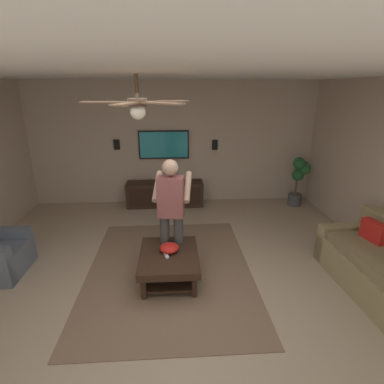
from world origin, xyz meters
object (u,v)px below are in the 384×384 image
object	(u,v)px
wall_speaker_left	(215,145)
person_standing	(171,208)
vase_round	(170,177)
coffee_table	(169,260)
bowl	(169,248)
media_console	(165,194)
remote_black	(165,252)
remote_white	(166,255)
tv	(164,145)
ceiling_fan	(138,105)
potted_plant_tall	(299,177)
wall_speaker_right	(117,145)

from	to	relation	value
wall_speaker_left	person_standing	bearing A→B (deg)	160.20
person_standing	vase_round	bearing A→B (deg)	8.84
coffee_table	vase_round	xyz separation A→B (m)	(2.86, -0.02, 0.36)
person_standing	bowl	bearing A→B (deg)	-179.11
media_console	remote_black	xyz separation A→B (m)	(-2.80, -0.06, 0.14)
media_console	remote_white	distance (m)	2.90
media_console	vase_round	size ratio (longest dim) A/B	7.73
bowl	vase_round	world-z (taller)	vase_round
coffee_table	person_standing	distance (m)	0.72
tv	ceiling_fan	world-z (taller)	ceiling_fan
potted_plant_tall	bowl	size ratio (longest dim) A/B	4.32
vase_round	bowl	bearing A→B (deg)	179.70
coffee_table	wall_speaker_left	size ratio (longest dim) A/B	4.55
potted_plant_tall	media_console	bearing A→B (deg)	85.82
remote_white	bowl	bearing A→B (deg)	142.20
person_standing	potted_plant_tall	xyz separation A→B (m)	(2.28, -2.82, -0.26)
remote_white	vase_round	world-z (taller)	vase_round
bowl	wall_speaker_right	bearing A→B (deg)	20.70
media_console	vase_round	xyz separation A→B (m)	(0.02, -0.13, 0.39)
coffee_table	vase_round	world-z (taller)	vase_round
coffee_table	tv	world-z (taller)	tv
media_console	tv	xyz separation A→B (m)	(0.24, -0.00, 1.07)
tv	remote_black	xyz separation A→B (m)	(-3.04, -0.06, -0.93)
person_standing	remote_black	world-z (taller)	person_standing
tv	person_standing	bearing A→B (deg)	3.20
coffee_table	ceiling_fan	size ratio (longest dim) A/B	0.83
vase_round	ceiling_fan	bearing A→B (deg)	174.83
tv	remote_white	world-z (taller)	tv
coffee_table	potted_plant_tall	world-z (taller)	potted_plant_tall
tv	bowl	size ratio (longest dim) A/B	4.21
person_standing	wall_speaker_right	xyz separation A→B (m)	(2.75, 1.18, 0.43)
media_console	person_standing	xyz separation A→B (m)	(-2.49, -0.15, 0.66)
potted_plant_tall	bowl	world-z (taller)	potted_plant_tall
wall_speaker_right	ceiling_fan	world-z (taller)	ceiling_fan
coffee_table	tv	xyz separation A→B (m)	(3.08, 0.11, 1.05)
potted_plant_tall	wall_speaker_left	size ratio (longest dim) A/B	5.17
media_console	wall_speaker_right	bearing A→B (deg)	-103.82
potted_plant_tall	ceiling_fan	xyz separation A→B (m)	(-2.97, 3.13, 1.71)
media_console	remote_white	world-z (taller)	media_console
ceiling_fan	remote_black	bearing A→B (deg)	-29.64
wall_speaker_left	media_console	bearing A→B (deg)	102.53
remote_black	ceiling_fan	distance (m)	2.02
potted_plant_tall	remote_black	world-z (taller)	potted_plant_tall
person_standing	vase_round	world-z (taller)	person_standing
potted_plant_tall	vase_round	xyz separation A→B (m)	(0.24, 2.84, -0.01)
coffee_table	vase_round	size ratio (longest dim) A/B	4.55
media_console	wall_speaker_left	bearing A→B (deg)	102.53
remote_black	wall_speaker_right	world-z (taller)	wall_speaker_right
vase_round	tv	bearing A→B (deg)	30.77
bowl	ceiling_fan	size ratio (longest dim) A/B	0.22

